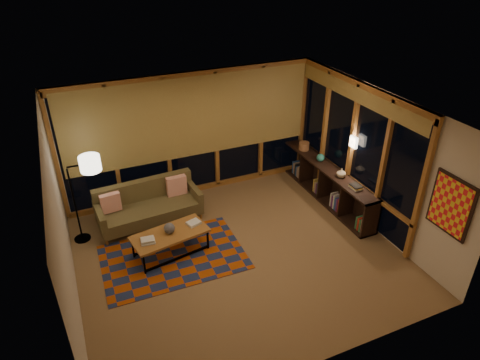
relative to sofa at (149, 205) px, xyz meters
name	(u,v)px	position (x,y,z in m)	size (l,w,h in m)	color
floor	(238,254)	(1.21, -1.60, -0.41)	(5.50, 5.00, 0.01)	#997747
ceiling	(238,113)	(1.21, -1.60, 2.29)	(5.50, 5.00, 0.01)	white
walls	(238,190)	(1.21, -1.60, 0.94)	(5.51, 5.01, 2.70)	beige
window_wall_back	(192,135)	(1.21, 0.83, 0.94)	(5.30, 0.16, 2.60)	#AF612A
window_wall_right	(350,148)	(3.89, -1.00, 0.94)	(0.16, 3.70, 2.60)	#AF612A
wall_art	(451,205)	(3.92, -3.45, 1.04)	(0.06, 0.74, 0.94)	red
wall_sconce	(354,142)	(3.83, -1.15, 1.14)	(0.12, 0.18, 0.22)	white
sofa	(149,205)	(0.00, 0.00, 0.00)	(1.98, 0.80, 0.81)	brown
pillow_left	(111,204)	(-0.70, 0.07, 0.19)	(0.37, 0.12, 0.37)	red
pillow_right	(177,186)	(0.62, 0.18, 0.20)	(0.40, 0.13, 0.40)	red
area_rug	(173,257)	(0.11, -1.21, -0.40)	(2.48, 1.65, 0.01)	#A13D0B
coffee_table	(171,243)	(0.12, -1.09, -0.18)	(1.34, 0.61, 0.45)	#AF612A
book_stack_a	(148,240)	(-0.29, -1.18, 0.07)	(0.22, 0.18, 0.06)	beige
book_stack_b	(194,223)	(0.59, -1.00, 0.06)	(0.23, 0.19, 0.05)	beige
ceramic_pot	(169,228)	(0.12, -1.07, 0.14)	(0.19, 0.19, 0.19)	#26262B
floor_lamp	(74,201)	(-1.32, -0.01, 0.44)	(0.56, 0.37, 1.69)	black
bookshelf	(326,183)	(3.70, -0.60, -0.02)	(0.40, 3.06, 0.77)	black
basket	(304,146)	(3.68, 0.33, 0.45)	(0.23, 0.23, 0.17)	#A1714B
teal_bowl	(320,158)	(3.70, -0.31, 0.45)	(0.17, 0.17, 0.17)	#267869
vase	(341,173)	(3.70, -1.07, 0.46)	(0.19, 0.19, 0.20)	tan
shelf_book_stack	(356,187)	(3.70, -1.56, 0.40)	(0.18, 0.25, 0.07)	beige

